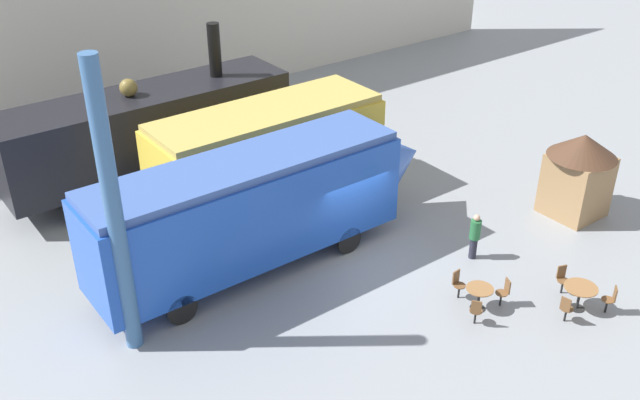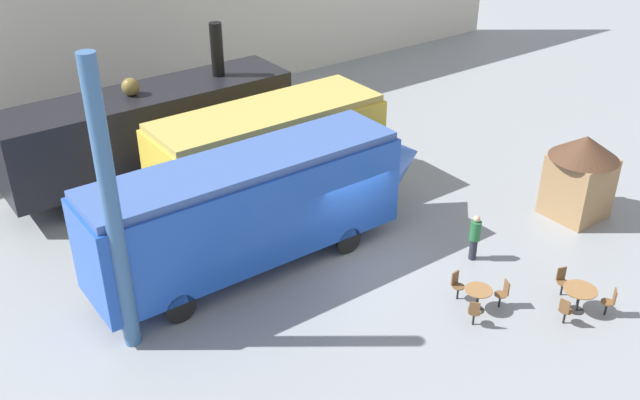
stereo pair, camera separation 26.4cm
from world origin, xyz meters
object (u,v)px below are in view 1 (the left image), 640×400
at_px(passenger_coach_vintage, 268,147).
at_px(cafe_table_near, 580,291).
at_px(streamlined_locomotive, 269,200).
at_px(visitor_person, 475,235).
at_px(cafe_table_mid, 479,293).
at_px(steam_locomotive, 149,128).
at_px(cafe_chair_0, 566,308).
at_px(ticket_kiosk, 579,170).

distance_m(passenger_coach_vintage, cafe_table_near, 11.16).
height_order(streamlined_locomotive, visitor_person, streamlined_locomotive).
height_order(cafe_table_near, cafe_table_mid, cafe_table_near).
bearing_deg(cafe_table_near, steam_locomotive, 113.33).
relative_size(passenger_coach_vintage, cafe_chair_0, 9.44).
height_order(cafe_table_near, visitor_person, visitor_person).
bearing_deg(steam_locomotive, ticket_kiosk, -45.84).
height_order(cafe_table_near, ticket_kiosk, ticket_kiosk).
bearing_deg(visitor_person, ticket_kiosk, -1.72).
bearing_deg(cafe_table_near, passenger_coach_vintage, 109.24).
distance_m(streamlined_locomotive, cafe_chair_0, 9.04).
distance_m(cafe_table_mid, visitor_person, 2.65).
height_order(steam_locomotive, cafe_table_near, steam_locomotive).
relative_size(steam_locomotive, streamlined_locomotive, 0.91).
distance_m(passenger_coach_vintage, cafe_table_mid, 8.99).
relative_size(cafe_table_near, visitor_person, 0.60).
height_order(steam_locomotive, cafe_table_mid, steam_locomotive).
bearing_deg(cafe_chair_0, cafe_table_mid, 117.51).
relative_size(cafe_table_mid, ticket_kiosk, 0.26).
xyz_separation_m(passenger_coach_vintage, cafe_table_near, (3.64, -10.42, -1.60)).
relative_size(steam_locomotive, cafe_table_near, 11.43).
bearing_deg(ticket_kiosk, steam_locomotive, 134.16).
bearing_deg(cafe_chair_0, steam_locomotive, 99.84).
relative_size(steam_locomotive, ticket_kiosk, 3.59).
height_order(cafe_chair_0, ticket_kiosk, ticket_kiosk).
relative_size(cafe_table_near, cafe_table_mid, 1.21).
distance_m(visitor_person, ticket_kiosk, 4.97).
bearing_deg(passenger_coach_vintage, cafe_table_mid, -81.12).
xyz_separation_m(passenger_coach_vintage, streamlined_locomotive, (-1.95, -3.05, -0.09)).
bearing_deg(visitor_person, passenger_coach_vintage, 115.04).
xyz_separation_m(cafe_table_near, cafe_table_mid, (-2.28, 1.70, -0.07)).
bearing_deg(streamlined_locomotive, ticket_kiosk, -21.39).
bearing_deg(steam_locomotive, cafe_table_near, -66.67).
height_order(steam_locomotive, streamlined_locomotive, steam_locomotive).
bearing_deg(streamlined_locomotive, cafe_table_near, -52.85).
xyz_separation_m(passenger_coach_vintage, visitor_person, (3.19, -6.83, -1.36)).
bearing_deg(cafe_chair_0, passenger_coach_vintage, 94.41).
bearing_deg(streamlined_locomotive, cafe_table_mid, -59.74).
relative_size(steam_locomotive, visitor_person, 6.87).
relative_size(streamlined_locomotive, visitor_person, 7.54).
height_order(steam_locomotive, passenger_coach_vintage, steam_locomotive).
bearing_deg(ticket_kiosk, visitor_person, 178.28).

